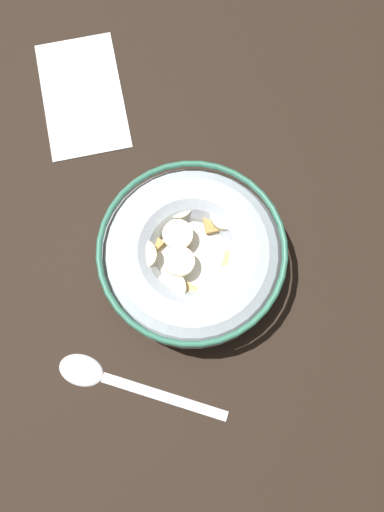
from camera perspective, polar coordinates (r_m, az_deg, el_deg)
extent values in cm
cube|color=black|center=(54.79, 0.00, -0.97)|extent=(106.78, 106.78, 2.00)
cylinder|color=#B2BCC6|center=(53.53, 0.00, -0.67)|extent=(10.06, 10.06, 0.60)
torus|color=#B2BCC6|center=(51.03, 0.00, -0.04)|extent=(18.29, 18.29, 5.72)
torus|color=#337259|center=(48.54, 0.00, 0.66)|extent=(18.35, 18.35, 0.60)
cylinder|color=white|center=(50.84, 0.00, 0.02)|extent=(14.86, 14.86, 0.40)
cube|color=#AD7F42|center=(49.36, -0.81, -6.26)|extent=(2.21, 2.17, 0.92)
cube|color=tan|center=(50.72, -1.03, 1.87)|extent=(2.38, 2.38, 0.97)
cube|color=tan|center=(50.95, -2.96, 3.07)|extent=(1.91, 1.92, 0.78)
cube|color=tan|center=(49.20, 1.16, -6.96)|extent=(1.97, 1.92, 0.89)
cube|color=tan|center=(50.43, 6.85, -1.39)|extent=(1.95, 1.99, 0.85)
cube|color=#B78947|center=(50.99, 2.29, 3.58)|extent=(2.28, 2.25, 0.91)
cube|color=#B78947|center=(51.89, 0.87, 6.36)|extent=(2.31, 2.31, 0.83)
cube|color=#AD7F42|center=(50.13, -5.13, -1.42)|extent=(2.36, 2.35, 0.89)
cube|color=#B78947|center=(50.67, -4.39, 1.37)|extent=(1.86, 1.89, 0.82)
cube|color=#AD7F42|center=(50.26, -1.34, -0.05)|extent=(2.32, 2.33, 0.84)
cube|color=#AD7F42|center=(51.14, -6.57, 2.35)|extent=(1.74, 1.70, 0.84)
cube|color=tan|center=(49.45, -0.18, -4.19)|extent=(2.17, 2.22, 0.97)
cube|color=#B78947|center=(50.84, 6.62, 0.92)|extent=(2.17, 2.18, 0.76)
cube|color=tan|center=(50.33, 4.40, -0.52)|extent=(2.32, 2.34, 0.91)
cylinder|color=beige|center=(48.88, -2.37, -3.54)|extent=(3.66, 3.64, 0.89)
cylinder|color=#F4EABC|center=(48.64, 4.07, -2.85)|extent=(3.94, 3.96, 1.13)
cylinder|color=beige|center=(49.43, -5.67, 0.15)|extent=(4.07, 4.08, 0.89)
cylinder|color=#F4EABC|center=(50.70, -4.68, 5.05)|extent=(3.21, 3.19, 1.21)
cylinder|color=#F4EABC|center=(50.49, 3.71, 4.53)|extent=(3.68, 3.66, 0.81)
cylinder|color=#F9EFC6|center=(50.94, -1.50, 5.83)|extent=(3.42, 3.46, 1.14)
cylinder|color=beige|center=(48.16, 2.05, -4.74)|extent=(4.06, 4.05, 1.10)
cylinder|color=#F4EABC|center=(49.60, -1.46, 2.54)|extent=(3.66, 3.65, 1.27)
cylinder|color=#F9EFC6|center=(48.96, -1.57, -0.44)|extent=(3.91, 3.93, 1.08)
ellipsoid|color=silver|center=(53.29, -12.34, -12.34)|extent=(5.54, 5.13, 0.80)
cube|color=silver|center=(52.43, -3.10, -15.41)|extent=(11.33, 8.05, 0.36)
cube|color=white|center=(62.31, -12.14, 17.15)|extent=(17.40, 14.84, 0.30)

